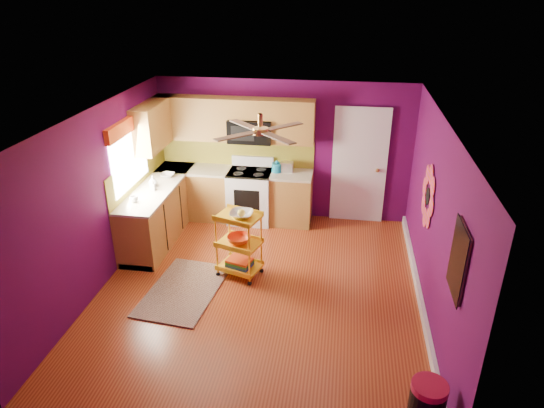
# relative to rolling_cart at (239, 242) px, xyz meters

# --- Properties ---
(ground) EXTENTS (5.00, 5.00, 0.00)m
(ground) POSITION_rel_rolling_cart_xyz_m (0.35, -0.35, -0.56)
(ground) COLOR maroon
(ground) RESTS_ON ground
(room_envelope) EXTENTS (4.54, 5.04, 2.52)m
(room_envelope) POSITION_rel_rolling_cart_xyz_m (0.38, -0.35, 1.07)
(room_envelope) COLOR #4F0944
(room_envelope) RESTS_ON ground
(lower_cabinets) EXTENTS (2.81, 2.31, 0.94)m
(lower_cabinets) POSITION_rel_rolling_cart_xyz_m (-0.99, 1.47, -0.13)
(lower_cabinets) COLOR brown
(lower_cabinets) RESTS_ON ground
(electric_range) EXTENTS (0.76, 0.66, 1.13)m
(electric_range) POSITION_rel_rolling_cart_xyz_m (-0.20, 1.82, -0.08)
(electric_range) COLOR white
(electric_range) RESTS_ON ground
(upper_cabinetry) EXTENTS (2.80, 2.30, 1.26)m
(upper_cabinetry) POSITION_rel_rolling_cart_xyz_m (-0.89, 1.82, 1.24)
(upper_cabinetry) COLOR brown
(upper_cabinetry) RESTS_ON ground
(left_window) EXTENTS (0.08, 1.35, 1.08)m
(left_window) POSITION_rel_rolling_cart_xyz_m (-1.86, 0.70, 1.18)
(left_window) COLOR white
(left_window) RESTS_ON ground
(panel_door) EXTENTS (0.95, 0.11, 2.15)m
(panel_door) POSITION_rel_rolling_cart_xyz_m (1.71, 2.12, 0.46)
(panel_door) COLOR white
(panel_door) RESTS_ON ground
(right_wall_art) EXTENTS (0.04, 2.74, 1.04)m
(right_wall_art) POSITION_rel_rolling_cart_xyz_m (2.58, -0.69, 0.88)
(right_wall_art) COLOR black
(right_wall_art) RESTS_ON ground
(ceiling_fan) EXTENTS (1.01, 1.01, 0.26)m
(ceiling_fan) POSITION_rel_rolling_cart_xyz_m (0.35, -0.15, 1.73)
(ceiling_fan) COLOR #BF8C3F
(ceiling_fan) RESTS_ON ground
(shag_rug) EXTENTS (1.07, 1.59, 0.02)m
(shag_rug) POSITION_rel_rolling_cart_xyz_m (-0.71, -0.54, -0.55)
(shag_rug) COLOR black
(shag_rug) RESTS_ON ground
(rolling_cart) EXTENTS (0.71, 0.60, 1.09)m
(rolling_cart) POSITION_rel_rolling_cart_xyz_m (0.00, 0.00, 0.00)
(rolling_cart) COLOR yellow
(rolling_cart) RESTS_ON ground
(teal_kettle) EXTENTS (0.18, 0.18, 0.21)m
(teal_kettle) POSITION_rel_rolling_cart_xyz_m (0.28, 1.89, 0.46)
(teal_kettle) COLOR #147396
(teal_kettle) RESTS_ON lower_cabinets
(toaster) EXTENTS (0.22, 0.15, 0.18)m
(toaster) POSITION_rel_rolling_cart_xyz_m (0.45, 1.93, 0.47)
(toaster) COLOR beige
(toaster) RESTS_ON lower_cabinets
(soap_bottle_a) EXTENTS (0.08, 0.08, 0.17)m
(soap_bottle_a) POSITION_rel_rolling_cart_xyz_m (-1.58, 0.78, 0.47)
(soap_bottle_a) COLOR #EA3F72
(soap_bottle_a) RESTS_ON lower_cabinets
(soap_bottle_b) EXTENTS (0.14, 0.14, 0.18)m
(soap_bottle_b) POSITION_rel_rolling_cart_xyz_m (-1.63, 0.93, 0.47)
(soap_bottle_b) COLOR white
(soap_bottle_b) RESTS_ON lower_cabinets
(counter_dish) EXTENTS (0.23, 0.23, 0.06)m
(counter_dish) POSITION_rel_rolling_cart_xyz_m (-1.55, 1.38, 0.41)
(counter_dish) COLOR white
(counter_dish) RESTS_ON lower_cabinets
(counter_cup) EXTENTS (0.12, 0.12, 0.10)m
(counter_cup) POSITION_rel_rolling_cart_xyz_m (-1.69, 0.30, 0.43)
(counter_cup) COLOR white
(counter_cup) RESTS_ON lower_cabinets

